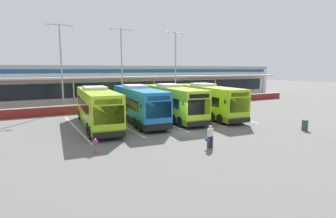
# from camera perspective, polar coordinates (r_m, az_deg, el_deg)

# --- Properties ---
(ground_plane) EXTENTS (200.00, 200.00, 0.00)m
(ground_plane) POSITION_cam_1_polar(r_m,az_deg,el_deg) (24.13, 3.93, -4.64)
(ground_plane) COLOR #605E5B
(terminal_building) EXTENTS (70.00, 13.00, 6.00)m
(terminal_building) POSITION_cam_1_polar(r_m,az_deg,el_deg) (48.42, -13.60, 5.32)
(terminal_building) COLOR beige
(terminal_building) RESTS_ON ground
(red_barrier_wall) EXTENTS (60.00, 0.40, 1.10)m
(red_barrier_wall) POSITION_cam_1_polar(r_m,az_deg,el_deg) (36.87, -8.34, 0.72)
(red_barrier_wall) COLOR maroon
(red_barrier_wall) RESTS_ON ground
(coach_bus_leftmost) EXTENTS (3.95, 12.34, 3.78)m
(coach_bus_leftmost) POSITION_cam_1_polar(r_m,az_deg,el_deg) (26.49, -14.78, 0.20)
(coach_bus_leftmost) COLOR #9ED11E
(coach_bus_leftmost) RESTS_ON ground
(coach_bus_left_centre) EXTENTS (3.95, 12.34, 3.78)m
(coach_bus_left_centre) POSITION_cam_1_polar(r_m,az_deg,el_deg) (28.30, -6.35, 0.95)
(coach_bus_left_centre) COLOR #1972B7
(coach_bus_left_centre) RESTS_ON ground
(coach_bus_centre) EXTENTS (3.95, 12.34, 3.78)m
(coach_bus_centre) POSITION_cam_1_polar(r_m,az_deg,el_deg) (29.84, 0.89, 1.38)
(coach_bus_centre) COLOR #9ED11E
(coach_bus_centre) RESTS_ON ground
(coach_bus_right_centre) EXTENTS (3.95, 12.34, 3.78)m
(coach_bus_right_centre) POSITION_cam_1_polar(r_m,az_deg,el_deg) (31.53, 8.19, 1.68)
(coach_bus_right_centre) COLOR #9ED11E
(coach_bus_right_centre) RESTS_ON ground
(bay_stripe_far_west) EXTENTS (0.14, 13.00, 0.01)m
(bay_stripe_far_west) POSITION_cam_1_polar(r_m,az_deg,el_deg) (26.67, -18.86, -3.81)
(bay_stripe_far_west) COLOR silver
(bay_stripe_far_west) RESTS_ON ground
(bay_stripe_west) EXTENTS (0.14, 13.00, 0.01)m
(bay_stripe_west) POSITION_cam_1_polar(r_m,az_deg,el_deg) (27.67, -10.27, -3.05)
(bay_stripe_west) COLOR silver
(bay_stripe_west) RESTS_ON ground
(bay_stripe_mid_west) EXTENTS (0.14, 13.00, 0.01)m
(bay_stripe_mid_west) POSITION_cam_1_polar(r_m,az_deg,el_deg) (29.24, -2.45, -2.31)
(bay_stripe_mid_west) COLOR silver
(bay_stripe_mid_west) RESTS_ON ground
(bay_stripe_centre) EXTENTS (0.14, 13.00, 0.01)m
(bay_stripe_centre) POSITION_cam_1_polar(r_m,az_deg,el_deg) (31.30, 4.46, -1.61)
(bay_stripe_centre) COLOR silver
(bay_stripe_centre) RESTS_ON ground
(bay_stripe_mid_east) EXTENTS (0.14, 13.00, 0.01)m
(bay_stripe_mid_east) POSITION_cam_1_polar(r_m,az_deg,el_deg) (33.76, 10.43, -0.99)
(bay_stripe_mid_east) COLOR silver
(bay_stripe_mid_east) RESTS_ON ground
(pedestrian_with_handbag) EXTENTS (0.65, 0.34, 1.62)m
(pedestrian_with_handbag) POSITION_cam_1_polar(r_m,az_deg,el_deg) (19.00, 8.87, -5.66)
(pedestrian_with_handbag) COLOR #33333D
(pedestrian_with_handbag) RESTS_ON ground
(pedestrian_child) EXTENTS (0.32, 0.25, 1.00)m
(pedestrian_child) POSITION_cam_1_polar(r_m,az_deg,el_deg) (18.29, -15.09, -7.43)
(pedestrian_child) COLOR slate
(pedestrian_child) RESTS_ON ground
(lamp_post_west) EXTENTS (3.24, 0.28, 11.00)m
(lamp_post_west) POSITION_cam_1_polar(r_m,az_deg,el_deg) (36.78, -21.65, 9.16)
(lamp_post_west) COLOR #9E9EA3
(lamp_post_west) RESTS_ON ground
(lamp_post_centre) EXTENTS (3.24, 0.28, 11.00)m
(lamp_post_centre) POSITION_cam_1_polar(r_m,az_deg,el_deg) (38.46, -9.77, 9.57)
(lamp_post_centre) COLOR #9E9EA3
(lamp_post_centre) RESTS_ON ground
(lamp_post_east) EXTENTS (3.24, 0.28, 11.00)m
(lamp_post_east) POSITION_cam_1_polar(r_m,az_deg,el_deg) (41.77, 1.59, 9.59)
(lamp_post_east) COLOR #9E9EA3
(lamp_post_east) RESTS_ON ground
(litter_bin) EXTENTS (0.54, 0.54, 0.93)m
(litter_bin) POSITION_cam_1_polar(r_m,az_deg,el_deg) (27.11, 26.95, -3.09)
(litter_bin) COLOR #2D5133
(litter_bin) RESTS_ON ground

